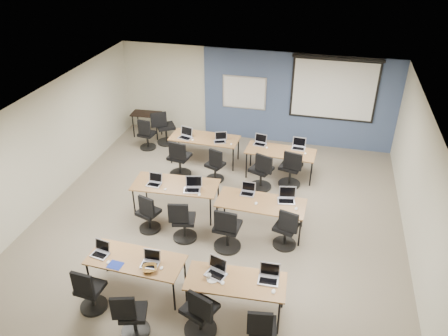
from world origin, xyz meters
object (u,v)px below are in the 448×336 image
(task_chair_4, at_px, (148,216))
(task_chair_6, at_px, (227,232))
(laptop_11, at_px, (299,146))
(training_table_back_left, at_px, (205,139))
(laptop_6, at_px, (248,191))
(spare_chair_a, at_px, (164,130))
(projector_screen, at_px, (334,86))
(task_chair_0, at_px, (90,293))
(laptop_4, at_px, (155,182))
(task_chair_2, at_px, (200,315))
(task_chair_10, at_px, (261,174))
(training_table_mid_left, at_px, (176,186))
(laptop_2, at_px, (216,270))
(task_chair_1, at_px, (132,318))
(task_chair_9, at_px, (215,168))
(training_table_front_left, at_px, (136,261))
(laptop_7, at_px, (287,197))
(laptop_8, at_px, (186,135))
(laptop_9, at_px, (220,139))
(task_chair_7, at_px, (286,231))
(laptop_3, at_px, (269,276))
(laptop_5, at_px, (193,187))
(laptop_10, at_px, (260,142))
(laptop_1, at_px, (151,261))
(task_chair_3, at_px, (262,332))
(training_table_back_right, at_px, (281,152))
(training_table_mid_right, at_px, (261,204))
(task_chair_8, at_px, (179,161))
(task_chair_11, at_px, (291,171))
(utility_table, at_px, (146,116))
(whiteboard, at_px, (244,93))
(training_table_front_right, at_px, (236,283))
(spare_chair_b, at_px, (147,137))

(task_chair_4, bearing_deg, task_chair_6, 12.54)
(laptop_11, bearing_deg, training_table_back_left, -177.46)
(laptop_6, height_order, spare_chair_a, spare_chair_a)
(projector_screen, xyz_separation_m, laptop_6, (-1.58, -4.03, -1.10))
(task_chair_0, height_order, laptop_4, laptop_4)
(task_chair_2, distance_m, task_chair_10, 4.54)
(training_table_mid_left, bearing_deg, laptop_2, -60.62)
(task_chair_1, height_order, laptop_2, laptop_2)
(task_chair_9, bearing_deg, training_table_front_left, -75.23)
(laptop_7, bearing_deg, laptop_8, 132.03)
(projector_screen, relative_size, laptop_9, 7.68)
(task_chair_4, height_order, laptop_6, laptop_6)
(projector_screen, distance_m, task_chair_7, 4.99)
(projector_screen, distance_m, task_chair_4, 6.23)
(task_chair_4, distance_m, task_chair_7, 2.91)
(laptop_3, xyz_separation_m, laptop_5, (-2.03, 2.29, 0.00))
(laptop_9, distance_m, spare_chair_a, 2.14)
(laptop_10, height_order, spare_chair_a, spare_chair_a)
(laptop_1, xyz_separation_m, laptop_7, (2.05, 2.48, 0.01))
(laptop_3, height_order, task_chair_3, laptop_3)
(laptop_7, bearing_deg, projector_screen, 69.67)
(training_table_back_right, relative_size, task_chair_1, 1.84)
(laptop_11, bearing_deg, laptop_6, -107.49)
(training_table_mid_right, relative_size, task_chair_4, 1.94)
(laptop_3, relative_size, task_chair_7, 0.35)
(task_chair_4, relative_size, laptop_9, 3.05)
(laptop_7, height_order, task_chair_8, task_chair_8)
(task_chair_8, distance_m, task_chair_11, 2.85)
(task_chair_0, xyz_separation_m, laptop_2, (2.06, 0.64, 0.40))
(laptop_6, bearing_deg, laptop_7, -3.81)
(laptop_2, distance_m, laptop_6, 2.50)
(laptop_2, distance_m, laptop_8, 5.20)
(laptop_5, xyz_separation_m, laptop_11, (2.06, 2.50, -0.00))
(training_table_mid_right, height_order, laptop_11, laptop_11)
(laptop_5, bearing_deg, task_chair_9, 74.09)
(task_chair_10, xyz_separation_m, utility_table, (-3.88, 2.11, 0.23))
(laptop_11, bearing_deg, task_chair_1, -106.95)
(whiteboard, xyz_separation_m, task_chair_11, (1.69, -2.39, -1.02))
(training_table_front_right, bearing_deg, laptop_11, 79.93)
(laptop_4, height_order, task_chair_11, task_chair_11)
(task_chair_7, distance_m, task_chair_10, 2.23)
(laptop_3, relative_size, task_chair_8, 0.33)
(laptop_7, distance_m, spare_chair_a, 5.08)
(laptop_4, distance_m, laptop_8, 2.39)
(laptop_9, height_order, laptop_11, laptop_11)
(spare_chair_b, bearing_deg, laptop_10, 1.57)
(training_table_front_left, bearing_deg, laptop_6, 60.99)
(task_chair_0, bearing_deg, training_table_back_left, 89.54)
(task_chair_6, bearing_deg, task_chair_10, 86.93)
(laptop_7, bearing_deg, training_table_back_left, 125.59)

